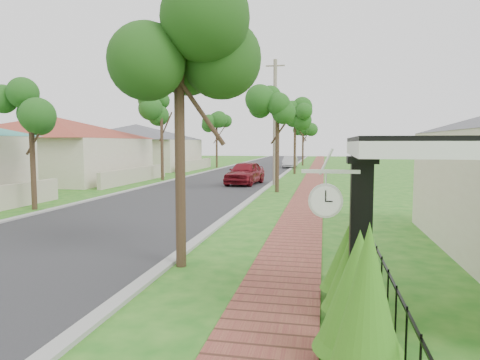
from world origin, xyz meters
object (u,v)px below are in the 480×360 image
Objects in this scene: near_tree at (179,49)px; station_clock at (326,198)px; utility_pole at (275,122)px; parked_car_white at (290,162)px; porch_post at (360,253)px; parked_car_red at (245,173)px.

near_tree is 7.58× the size of station_clock.
utility_pole is 10.26× the size of station_clock.
parked_car_white is 0.66× the size of near_tree.
porch_post is at bearing -80.14° from utility_pole.
parked_car_white is at bearing 92.48° from parked_car_red.
station_clock reaches higher than parked_car_white.
parked_car_red reaches higher than parked_car_white.
station_clock is at bearing -141.10° from porch_post.
porch_post is at bearing 38.90° from station_clock.
near_tree reaches higher than parked_car_white.
parked_car_white is at bearing 95.17° from station_clock.
utility_pole is at bearing 98.38° from station_clock.
parked_car_white is (-4.15, 39.95, -0.49)m from porch_post.
parked_car_white is 37.67m from near_tree.
utility_pole is (-3.65, 21.00, 2.90)m from porch_post.
porch_post is 0.32× the size of utility_pole.
utility_pole reaches higher than parked_car_white.
porch_post is 21.51m from utility_pole.
parked_car_red is at bearing 96.15° from near_tree.
porch_post is 1.05m from station_clock.
porch_post reaches higher than parked_car_white.
near_tree is at bearing -89.75° from utility_pole.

